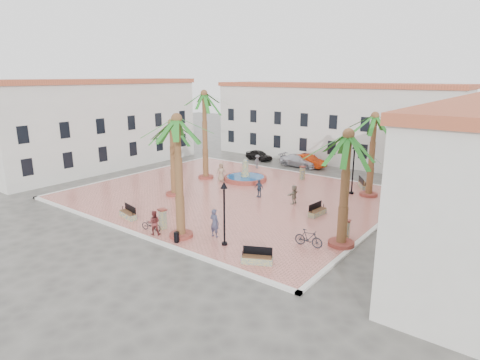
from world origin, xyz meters
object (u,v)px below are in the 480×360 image
(cyclist_a, at_px, (215,223))
(pedestrian_north, at_px, (257,162))
(bench_e, at_px, (317,212))
(cyclist_b, at_px, (154,223))
(car_silver, at_px, (299,161))
(fountain, at_px, (245,177))
(pedestrian_fountain_a, at_px, (221,172))
(palm_sw, at_px, (172,132))
(lamppost_s, at_px, (224,203))
(bollard_n, at_px, (302,173))
(bench_ne, at_px, (363,185))
(pedestrian_fountain_b, at_px, (259,188))
(car_black, at_px, (259,155))
(bench_s, at_px, (128,214))
(bollard_e, at_px, (347,229))
(car_white, at_px, (420,176))
(pedestrian_east, at_px, (294,194))
(palm_e, at_px, (348,149))
(bollard_se, at_px, (163,219))
(litter_bin, at_px, (177,237))
(palm_s, at_px, (177,133))
(bicycle_a, at_px, (151,225))
(palm_ne, at_px, (374,126))
(lamppost_e, at_px, (354,160))
(bicycle_b, at_px, (309,238))
(palm_nw, at_px, (204,102))
(car_red, at_px, (308,161))
(bench_se, at_px, (257,259))

(cyclist_a, distance_m, pedestrian_north, 20.33)
(bench_e, height_order, cyclist_b, cyclist_b)
(pedestrian_north, relative_size, car_silver, 0.32)
(fountain, relative_size, pedestrian_fountain_a, 2.27)
(palm_sw, height_order, lamppost_s, palm_sw)
(bollard_n, relative_size, pedestrian_fountain_a, 0.73)
(bench_ne, bearing_deg, pedestrian_fountain_b, 110.41)
(cyclist_b, height_order, car_black, cyclist_b)
(bench_s, bearing_deg, bollard_e, 35.08)
(pedestrian_north, xyz_separation_m, car_white, (16.25, 4.66, -0.15))
(pedestrian_east, bearing_deg, palm_e, 50.25)
(bollard_se, height_order, pedestrian_east, pedestrian_east)
(bollard_e, height_order, pedestrian_fountain_a, pedestrian_fountain_a)
(palm_sw, relative_size, litter_bin, 9.97)
(palm_s, height_order, bench_e, palm_s)
(fountain, xyz_separation_m, palm_s, (5.31, -14.21, 6.53))
(bicycle_a, relative_size, cyclist_b, 0.92)
(palm_ne, height_order, lamppost_e, palm_ne)
(bench_s, distance_m, lamppost_s, 9.16)
(pedestrian_east, bearing_deg, cyclist_b, -19.23)
(palm_sw, xyz_separation_m, bicycle_b, (14.66, -2.73, -5.03))
(palm_nw, xyz_separation_m, bench_ne, (14.20, 6.26, -7.38))
(palm_sw, height_order, bollard_se, palm_sw)
(lamppost_e, bearing_deg, car_silver, 141.79)
(car_silver, bearing_deg, palm_sw, 172.58)
(pedestrian_north, xyz_separation_m, car_red, (3.86, 4.70, -0.19))
(palm_nw, bearing_deg, fountain, 23.91)
(bollard_e, bearing_deg, pedestrian_fountain_a, 158.55)
(palm_sw, distance_m, bench_se, 15.89)
(bench_ne, distance_m, car_red, 10.22)
(bollard_se, bearing_deg, bench_se, -2.67)
(lamppost_s, relative_size, cyclist_b, 2.44)
(palm_e, relative_size, bench_s, 3.88)
(palm_nw, distance_m, pedestrian_fountain_b, 10.87)
(car_silver, bearing_deg, car_black, 89.95)
(bicycle_b, bearing_deg, palm_s, 110.66)
(bench_e, xyz_separation_m, bicycle_a, (-7.55, -9.64, 0.14))
(bench_s, height_order, cyclist_a, cyclist_a)
(bicycle_b, relative_size, pedestrian_east, 1.15)
(bollard_se, bearing_deg, palm_s, -6.22)
(car_red, height_order, car_silver, car_red)
(bench_e, relative_size, car_red, 0.41)
(lamppost_s, height_order, bollard_se, lamppost_s)
(cyclist_a, relative_size, car_white, 0.34)
(car_white, bearing_deg, bench_s, 154.25)
(palm_sw, relative_size, car_red, 1.51)
(bench_se, height_order, car_black, car_black)
(palm_ne, bearing_deg, bollard_n, 168.85)
(palm_nw, xyz_separation_m, pedestrian_fountain_b, (8.13, -2.15, -6.88))
(palm_ne, relative_size, litter_bin, 10.87)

